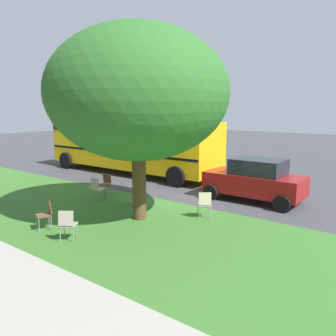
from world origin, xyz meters
The scene contains 11 objects.
ground centered at (0.00, 0.00, 0.00)m, with size 80.00×80.00×0.00m, color #424247.
grass_verge centered at (0.00, 3.20, 0.00)m, with size 48.00×6.00×0.01m, color #3D752D.
street_tree centered at (-0.21, 2.49, 3.98)m, with size 5.59×5.59×6.06m.
chair_0 centered at (-1.87, 1.18, 0.52)m, with size 0.58×0.58×0.88m.
chair_1 centered at (1.31, 4.90, 0.52)m, with size 0.55×0.55×0.88m.
chair_2 centered at (0.03, 5.11, 0.52)m, with size 0.58×0.58×0.88m.
chair_3 centered at (2.96, 1.03, 0.52)m, with size 0.47×0.47×0.88m.
chair_4 centered at (2.63, 1.79, 0.52)m, with size 0.42×0.42×0.88m.
chair_5 centered at (0.92, 1.27, 0.52)m, with size 0.58×0.58×0.88m.
parked_car centered at (-2.32, -1.80, 0.84)m, with size 3.70×1.92×1.65m.
school_bus centered at (5.50, -3.16, 1.76)m, with size 10.40×2.80×2.88m.
Camera 1 is at (-7.43, 10.50, 3.55)m, focal length 36.76 mm.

